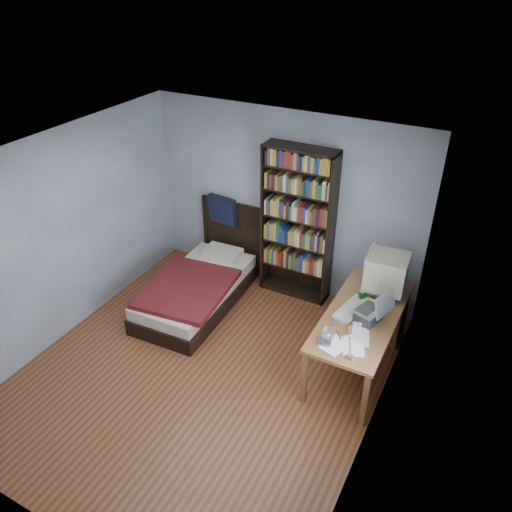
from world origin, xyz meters
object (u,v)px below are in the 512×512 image
Objects in this scene: crt_monitor at (385,272)px; speaker at (356,332)px; bed at (200,285)px; desk at (372,311)px; bookshelf at (297,225)px; desk_lamp at (332,341)px; laptop at (370,313)px; keyboard at (352,309)px; soda_can at (362,296)px.

crt_monitor is 0.93m from speaker.
desk is at bearing 7.58° from bed.
desk_lamp is at bearing -59.05° from bookshelf.
desk_lamp is 0.73m from speaker.
laptop is 2.46m from bed.
bed is (-2.27, 1.25, -0.91)m from desk_lamp.
desk is at bearing 87.11° from keyboard.
speaker is (-0.04, -0.34, -0.02)m from laptop.
bookshelf is (-1.33, 1.07, 0.22)m from laptop.
crt_monitor reaches higher than desk.
crt_monitor is 4.05× the size of soda_can.
speaker is at bearing -77.09° from soda_can.
soda_can is (-0.09, 1.29, -0.37)m from desk_lamp.
desk_lamp is 1.06× the size of keyboard.
desk_lamp is 4.25× the size of soda_can.
desk is 1.47m from bookshelf.
soda_can is (-0.09, -0.26, 0.37)m from desk.
desk_lamp reaches higher than crt_monitor.
bookshelf is (-1.10, 0.98, 0.31)m from keyboard.
desk is 4.25× the size of laptop.
desk is 0.72m from laptop.
soda_can reaches higher than keyboard.
desk is at bearing 81.98° from speaker.
speaker is 2.48m from bed.
keyboard is (-0.23, 0.09, -0.09)m from laptop.
keyboard is at bearing -98.59° from soda_can.
desk is at bearing 99.86° from laptop.
bed is at bearing 173.33° from laptop.
laptop is at bearing -10.80° from keyboard.
bookshelf reaches higher than bed.
desk_lamp is (-0.00, -1.55, 0.75)m from desk.
bookshelf is (-1.23, 0.49, 0.64)m from desk.
speaker is (0.18, -0.43, 0.07)m from keyboard.
keyboard is at bearing -113.25° from crt_monitor.
keyboard is (-0.12, 1.06, -0.42)m from desk_lamp.
laptop is 0.80× the size of keyboard.
desk is 3.35× the size of crt_monitor.
desk_lamp is 0.27× the size of bed.
soda_can is (0.03, 0.23, 0.05)m from keyboard.
soda_can is at bearing 93.98° from desk_lamp.
desk is 0.46m from soda_can.
bed is at bearing -173.27° from keyboard.
bed reaches higher than keyboard.
keyboard is at bearing -41.66° from bookshelf.
speaker is 0.08× the size of bookshelf.
speaker is 1.92m from bookshelf.
speaker is at bearing -97.24° from laptop.
laptop is 0.38m from soda_can.
crt_monitor is 0.60m from laptop.
crt_monitor is at bearing 92.25° from laptop.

